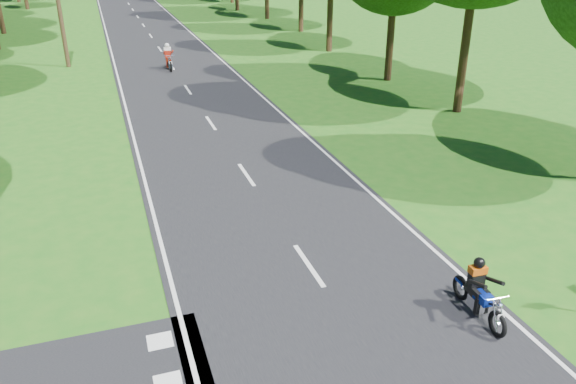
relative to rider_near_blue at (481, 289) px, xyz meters
name	(u,v)px	position (x,y,z in m)	size (l,w,h in m)	color
ground	(341,313)	(-2.68, 1.01, -0.69)	(160.00, 160.00, 0.00)	#1D5D15
main_road	(138,17)	(-2.68, 51.01, -0.68)	(7.00, 140.00, 0.02)	black
road_markings	(138,19)	(-2.81, 49.14, -0.66)	(7.40, 140.00, 0.01)	silver
rider_near_blue	(481,289)	(0.00, 0.00, 0.00)	(0.53, 1.60, 1.33)	#0E279C
rider_far_red	(168,57)	(-2.92, 26.21, 0.09)	(0.61, 1.83, 1.52)	#B92A0E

